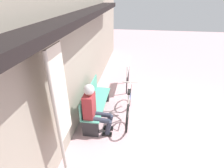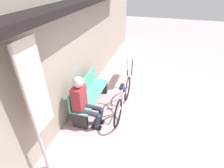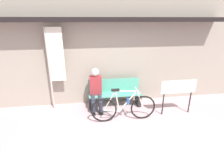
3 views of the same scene
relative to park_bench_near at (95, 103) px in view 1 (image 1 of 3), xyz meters
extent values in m
plane|color=#C69EA3|center=(-0.19, -1.98, -0.38)|extent=(24.00, 24.00, 0.00)
cube|color=#9E9384|center=(-0.19, 0.41, 1.22)|extent=(12.00, 0.12, 3.20)
cube|color=black|center=(-0.19, 0.13, 2.12)|extent=(6.60, 0.44, 0.12)
cube|color=#51A88E|center=(0.00, -0.05, 0.03)|extent=(1.55, 0.42, 0.03)
cube|color=#51A88E|center=(0.00, 0.14, 0.24)|extent=(1.55, 0.03, 0.40)
cube|color=#232326|center=(-0.73, -0.05, -0.18)|extent=(0.10, 0.36, 0.39)
cube|color=#232326|center=(0.73, -0.05, -0.18)|extent=(0.10, 0.36, 0.39)
torus|color=black|center=(-0.41, -0.85, -0.05)|extent=(0.66, 0.04, 0.66)
torus|color=black|center=(0.62, -0.85, -0.05)|extent=(0.66, 0.04, 0.66)
cylinder|color=silver|center=(0.15, -0.85, 0.45)|extent=(0.56, 0.03, 0.07)
cylinder|color=silver|center=(0.20, -0.85, 0.16)|extent=(0.48, 0.03, 0.56)
cylinder|color=silver|center=(-0.07, -0.85, 0.18)|extent=(0.14, 0.03, 0.58)
cylinder|color=silver|center=(-0.22, -0.85, -0.08)|extent=(0.40, 0.03, 0.09)
cylinder|color=silver|center=(-0.27, -0.85, 0.21)|extent=(0.31, 0.02, 0.53)
cylinder|color=silver|center=(0.52, -0.85, 0.19)|extent=(0.21, 0.03, 0.49)
cube|color=black|center=(-0.12, -0.85, 0.49)|extent=(0.20, 0.07, 0.05)
cylinder|color=silver|center=(0.43, -0.85, 0.45)|extent=(0.03, 0.40, 0.03)
cylinder|color=#235199|center=(0.20, -0.85, 0.16)|extent=(0.07, 0.07, 0.17)
cylinder|color=#2D3342|center=(-0.67, -0.27, 0.03)|extent=(0.11, 0.43, 0.13)
cylinder|color=#2D3342|center=(-0.67, -0.45, -0.15)|extent=(0.11, 0.17, 0.37)
cube|color=black|center=(-0.67, -0.42, -0.35)|extent=(0.10, 0.22, 0.06)
cylinder|color=#2D3342|center=(-0.47, -0.27, 0.03)|extent=(0.11, 0.43, 0.13)
cylinder|color=#2D3342|center=(-0.47, -0.45, -0.15)|extent=(0.11, 0.17, 0.37)
cube|color=black|center=(-0.47, -0.42, -0.35)|extent=(0.10, 0.22, 0.06)
cube|color=maroon|center=(-0.57, -0.01, 0.32)|extent=(0.34, 0.22, 0.56)
sphere|color=tan|center=(-0.57, -0.03, 0.70)|extent=(0.20, 0.20, 0.20)
sphere|color=silver|center=(-0.57, -0.03, 0.73)|extent=(0.23, 0.23, 0.23)
cylinder|color=#B7B2A8|center=(-1.81, 0.08, 0.78)|extent=(0.05, 0.05, 2.32)
cube|color=silver|center=(-1.59, 0.08, 1.22)|extent=(0.40, 0.02, 1.45)
cylinder|color=#232326|center=(1.23, -0.72, -0.07)|extent=(0.04, 0.04, 0.63)
cylinder|color=#232326|center=(2.02, -0.72, -0.07)|extent=(0.04, 0.04, 0.63)
cube|color=white|center=(1.62, -0.72, 0.43)|extent=(0.99, 0.03, 0.36)
camera|label=1|loc=(-3.60, -0.97, 2.54)|focal=28.00mm
camera|label=2|loc=(-3.28, -1.54, 2.60)|focal=28.00mm
camera|label=3|loc=(-0.79, -4.76, 2.14)|focal=28.00mm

